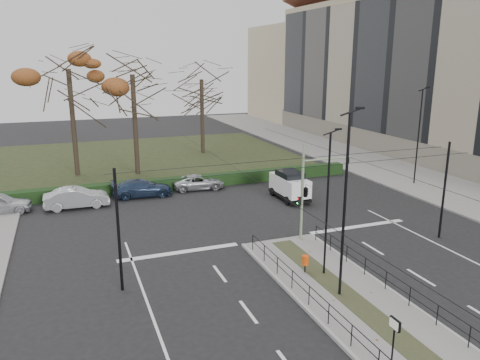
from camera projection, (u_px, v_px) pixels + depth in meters
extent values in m
plane|color=black|center=(319.00, 275.00, 23.85)|extent=(140.00, 140.00, 0.00)
cube|color=slate|center=(347.00, 297.00, 21.57)|extent=(4.40, 15.00, 0.14)
cube|color=slate|center=(363.00, 161.00, 49.90)|extent=(8.00, 90.00, 0.14)
cube|color=black|center=(122.00, 160.00, 50.76)|extent=(38.00, 26.00, 0.10)
cube|color=black|center=(142.00, 187.00, 38.51)|extent=(38.00, 1.00, 1.00)
cube|color=tan|center=(432.00, 74.00, 52.87)|extent=(12.00, 52.00, 18.00)
cube|color=#212329|center=(389.00, 66.00, 50.58)|extent=(0.10, 50.96, 14.76)
cylinder|color=black|center=(253.00, 242.00, 26.62)|extent=(0.04, 0.04, 0.90)
cylinder|color=black|center=(316.00, 233.00, 28.02)|extent=(0.04, 0.04, 0.90)
cylinder|color=black|center=(309.00, 286.00, 20.53)|extent=(0.04, 13.20, 0.04)
cylinder|color=black|center=(387.00, 272.00, 21.93)|extent=(0.04, 13.20, 0.04)
cylinder|color=black|center=(118.00, 231.00, 21.62)|extent=(0.14, 0.14, 6.00)
cylinder|color=black|center=(444.00, 191.00, 28.18)|extent=(0.14, 0.14, 6.00)
cylinder|color=black|center=(314.00, 166.00, 23.37)|extent=(20.00, 0.02, 0.02)
cylinder|color=black|center=(296.00, 159.00, 25.18)|extent=(20.00, 0.02, 0.02)
cylinder|color=black|center=(276.00, 193.00, 19.50)|extent=(0.02, 34.00, 0.02)
cylinder|color=black|center=(411.00, 178.00, 21.90)|extent=(0.02, 34.00, 0.02)
cylinder|color=gray|center=(302.00, 197.00, 27.67)|extent=(0.16, 0.16, 5.23)
cylinder|color=gray|center=(327.00, 159.00, 27.66)|extent=(3.22, 0.10, 0.10)
imported|color=black|center=(347.00, 165.00, 28.27)|extent=(0.18, 0.21, 0.91)
imported|color=black|center=(306.00, 191.00, 27.64)|extent=(0.81, 2.04, 0.80)
cube|color=black|center=(299.00, 201.00, 27.66)|extent=(0.22, 0.16, 0.50)
sphere|color=#FF0C0C|center=(298.00, 199.00, 27.59)|extent=(0.11, 0.11, 0.11)
sphere|color=#0CE533|center=(298.00, 203.00, 27.65)|extent=(0.11, 0.11, 0.11)
cylinder|color=black|center=(305.00, 268.00, 23.85)|extent=(0.07, 0.07, 0.44)
cylinder|color=#D9450C|center=(305.00, 260.00, 23.74)|extent=(0.35, 0.35, 0.49)
cylinder|color=black|center=(393.00, 346.00, 16.23)|extent=(0.07, 0.07, 1.87)
cube|color=black|center=(395.00, 324.00, 16.01)|extent=(0.09, 0.51, 0.39)
cube|color=silver|center=(394.00, 324.00, 15.99)|extent=(0.02, 0.45, 0.33)
cylinder|color=black|center=(344.00, 208.00, 20.60)|extent=(0.13, 0.13, 8.42)
cube|color=black|center=(360.00, 108.00, 19.66)|extent=(0.37, 0.15, 0.11)
cylinder|color=black|center=(327.00, 206.00, 22.87)|extent=(0.11, 0.11, 7.22)
cube|color=black|center=(338.00, 129.00, 22.06)|extent=(0.32, 0.13, 0.09)
cylinder|color=black|center=(418.00, 137.00, 39.94)|extent=(0.12, 0.12, 8.08)
cube|color=black|center=(427.00, 88.00, 39.04)|extent=(0.35, 0.14, 0.10)
imported|color=#AEB0B6|center=(77.00, 198.00, 34.50)|extent=(4.64, 1.63, 1.53)
imported|color=#202F4A|center=(142.00, 188.00, 37.35)|extent=(4.86, 2.21, 1.38)
imported|color=#AEB0B6|center=(199.00, 182.00, 39.51)|extent=(4.47, 2.34, 1.20)
cube|color=white|center=(290.00, 185.00, 36.52)|extent=(1.71, 4.05, 1.31)
cube|color=black|center=(290.00, 175.00, 36.32)|extent=(1.57, 2.23, 0.61)
cube|color=black|center=(289.00, 195.00, 36.74)|extent=(1.74, 4.13, 0.18)
cylinder|color=black|center=(307.00, 198.00, 35.82)|extent=(0.22, 0.66, 0.66)
cylinder|color=black|center=(287.00, 201.00, 35.23)|extent=(0.22, 0.66, 0.66)
cylinder|color=black|center=(291.00, 190.00, 38.23)|extent=(0.22, 0.66, 0.66)
cylinder|color=black|center=(272.00, 192.00, 37.65)|extent=(0.22, 0.66, 0.66)
cylinder|color=black|center=(73.00, 123.00, 42.84)|extent=(0.44, 0.44, 9.73)
ellipsoid|color=#5C2D15|center=(68.00, 69.00, 41.61)|extent=(8.25, 8.25, 6.11)
cylinder|color=black|center=(202.00, 117.00, 53.37)|extent=(0.44, 0.44, 8.36)
cylinder|color=black|center=(135.00, 125.00, 43.40)|extent=(0.44, 0.44, 9.23)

